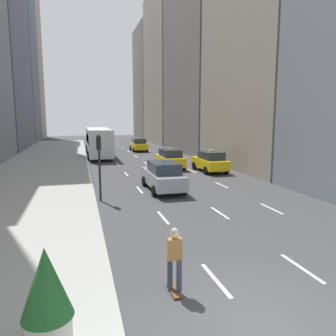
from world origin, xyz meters
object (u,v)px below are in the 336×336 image
(taxi_second, at_px, (170,159))
(city_bus, at_px, (98,141))
(sedan_black_near, at_px, (163,176))
(skateboarder, at_px, (175,257))
(taxi_lead, at_px, (210,161))
(planter_with_shrub, at_px, (47,294))
(traffic_light_pole, at_px, (99,157))
(taxi_third, at_px, (139,145))

(taxi_second, distance_m, city_bus, 12.36)
(sedan_black_near, distance_m, skateboarder, 12.08)
(taxi_second, xyz_separation_m, skateboarder, (-5.50, -20.35, 0.08))
(taxi_lead, relative_size, taxi_second, 1.00)
(taxi_lead, height_order, planter_with_shrub, planter_with_shrub)
(planter_with_shrub, height_order, traffic_light_pole, traffic_light_pole)
(taxi_second, bearing_deg, city_bus, 117.08)
(taxi_second, height_order, taxi_third, same)
(taxi_third, xyz_separation_m, traffic_light_pole, (-6.75, -25.96, 1.53))
(taxi_second, height_order, skateboarder, taxi_second)
(city_bus, distance_m, traffic_light_pole, 21.15)
(taxi_second, bearing_deg, sedan_black_near, -108.08)
(city_bus, bearing_deg, taxi_third, 40.79)
(taxi_third, height_order, traffic_light_pole, traffic_light_pole)
(taxi_lead, xyz_separation_m, taxi_third, (-2.80, 18.44, 0.00))
(taxi_lead, relative_size, city_bus, 0.38)
(taxi_lead, height_order, taxi_third, same)
(city_bus, bearing_deg, sedan_black_near, -81.82)
(sedan_black_near, height_order, skateboarder, sedan_black_near)
(skateboarder, distance_m, traffic_light_pole, 10.39)
(skateboarder, distance_m, planter_with_shrub, 3.28)
(taxi_second, bearing_deg, taxi_lead, -43.09)
(sedan_black_near, bearing_deg, taxi_second, 71.92)
(taxi_third, distance_m, traffic_light_pole, 26.86)
(taxi_second, bearing_deg, taxi_third, 90.00)
(city_bus, xyz_separation_m, skateboarder, (0.11, -31.33, -0.82))
(taxi_lead, distance_m, skateboarder, 19.58)
(taxi_second, distance_m, traffic_light_pole, 12.28)
(taxi_third, relative_size, city_bus, 0.38)
(taxi_third, xyz_separation_m, city_bus, (-5.61, -4.84, 0.91))
(taxi_second, distance_m, planter_with_shrub, 23.34)
(city_bus, bearing_deg, traffic_light_pole, -93.08)
(taxi_second, distance_m, skateboarder, 21.08)
(taxi_second, relative_size, sedan_black_near, 0.90)
(taxi_third, distance_m, planter_with_shrub, 38.51)
(taxi_second, distance_m, sedan_black_near, 9.02)
(city_bus, distance_m, planter_with_shrub, 32.85)
(taxi_lead, distance_m, planter_with_shrub, 22.20)
(taxi_lead, bearing_deg, traffic_light_pole, -141.78)
(planter_with_shrub, bearing_deg, skateboarder, 25.19)
(taxi_second, relative_size, skateboarder, 2.52)
(planter_with_shrub, bearing_deg, taxi_lead, 59.51)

